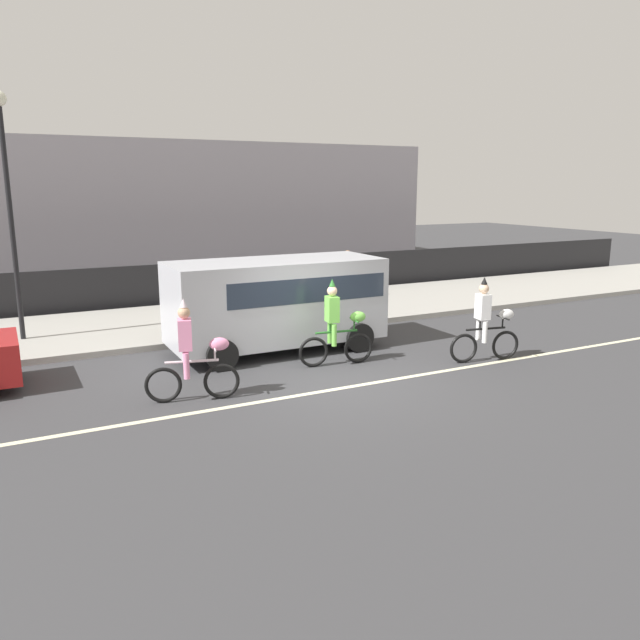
{
  "coord_description": "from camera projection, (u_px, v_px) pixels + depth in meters",
  "views": [
    {
      "loc": [
        -5.84,
        -10.63,
        3.9
      ],
      "look_at": [
        0.25,
        1.2,
        1.0
      ],
      "focal_mm": 35.0,
      "sensor_mm": 36.0,
      "label": 1
    }
  ],
  "objects": [
    {
      "name": "parade_cyclist_pink",
      "position": [
        192.0,
        357.0,
        11.32
      ],
      "size": [
        1.68,
        0.6,
        1.92
      ],
      "color": "black",
      "rests_on": "ground"
    },
    {
      "name": "parade_cyclist_zebra",
      "position": [
        486.0,
        325.0,
        13.89
      ],
      "size": [
        1.7,
        0.54,
        1.92
      ],
      "color": "black",
      "rests_on": "ground"
    },
    {
      "name": "road_centre_line",
      "position": [
        348.0,
        387.0,
        12.24
      ],
      "size": [
        36.0,
        0.14,
        0.01
      ],
      "primitive_type": "cube",
      "color": "beige",
      "rests_on": "ground"
    },
    {
      "name": "pedestrian_onlooker",
      "position": [
        347.0,
        273.0,
        20.8
      ],
      "size": [
        0.32,
        0.2,
        1.62
      ],
      "color": "#33333D",
      "rests_on": "sidewalk_curb"
    },
    {
      "name": "parade_cyclist_lime",
      "position": [
        337.0,
        328.0,
        13.6
      ],
      "size": [
        1.71,
        0.52,
        1.92
      ],
      "color": "black",
      "rests_on": "ground"
    },
    {
      "name": "ground_plane",
      "position": [
        336.0,
        380.0,
        12.68
      ],
      "size": [
        80.0,
        80.0,
        0.0
      ],
      "primitive_type": "plane",
      "color": "#38383A"
    },
    {
      "name": "parked_van_silver",
      "position": [
        279.0,
        298.0,
        14.72
      ],
      "size": [
        5.0,
        2.22,
        2.18
      ],
      "color": "silver",
      "rests_on": "ground"
    },
    {
      "name": "sidewalk_curb",
      "position": [
        230.0,
        317.0,
        18.31
      ],
      "size": [
        60.0,
        5.0,
        0.15
      ],
      "primitive_type": "cube",
      "color": "#9E9B93",
      "rests_on": "ground"
    },
    {
      "name": "building_backdrop",
      "position": [
        95.0,
        210.0,
        26.83
      ],
      "size": [
        28.0,
        8.0,
        5.62
      ],
      "primitive_type": "cube",
      "color": "#99939E",
      "rests_on": "ground"
    },
    {
      "name": "street_lamp_post",
      "position": [
        7.0,
        181.0,
        14.67
      ],
      "size": [
        0.36,
        0.36,
        5.86
      ],
      "color": "black",
      "rests_on": "sidewalk_curb"
    },
    {
      "name": "fence_line",
      "position": [
        200.0,
        283.0,
        20.69
      ],
      "size": [
        40.0,
        0.08,
        1.4
      ],
      "primitive_type": "cube",
      "color": "black",
      "rests_on": "ground"
    }
  ]
}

